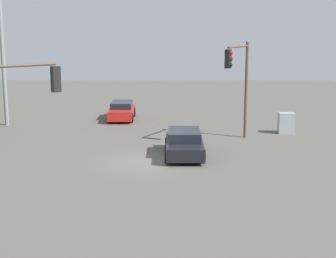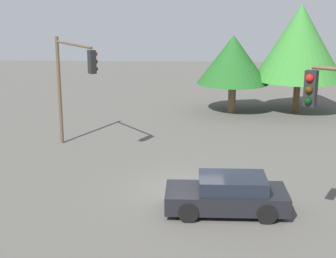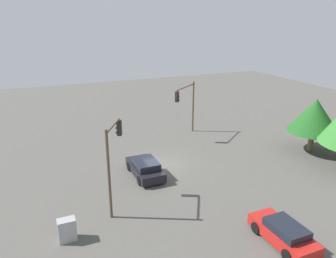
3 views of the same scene
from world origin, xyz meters
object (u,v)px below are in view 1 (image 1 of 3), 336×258
electrical_cabinet (285,123)px  traffic_signal_cross (238,75)px  traffic_signal_main (3,105)px  sedan_dark (183,144)px  sedan_red (121,111)px

electrical_cabinet → traffic_signal_cross: bearing=-146.2°
traffic_signal_cross → electrical_cabinet: 5.32m
traffic_signal_main → electrical_cabinet: traffic_signal_main is taller
sedan_dark → electrical_cabinet: sedan_dark is taller
sedan_dark → sedan_red: size_ratio=1.05×
sedan_dark → traffic_signal_main: 10.63m
sedan_red → traffic_signal_cross: size_ratio=0.70×
traffic_signal_main → electrical_cabinet: size_ratio=4.13×
electrical_cabinet → sedan_red: bearing=155.4°
sedan_red → traffic_signal_main: traffic_signal_main is taller
sedan_red → traffic_signal_cross: (7.67, -7.38, 3.38)m
traffic_signal_main → sedan_red: bearing=43.4°
sedan_red → electrical_cabinet: electrical_cabinet is taller
sedan_dark → electrical_cabinet: bearing=-139.1°
traffic_signal_main → traffic_signal_cross: bearing=7.9°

